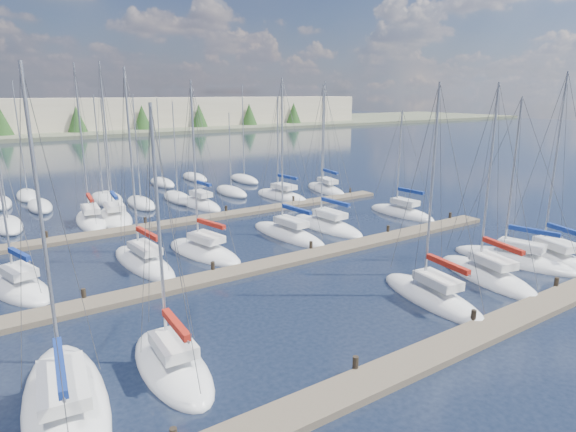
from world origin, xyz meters
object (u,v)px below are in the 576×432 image
sailboat_i (144,262)px  sailboat_q (282,196)px  sailboat_d (432,297)px  sailboat_c (172,365)px  sailboat_r (326,189)px  sailboat_k (288,234)px  sailboat_h (19,288)px  sailboat_f (514,260)px  sailboat_j (204,252)px  sailboat_g (550,258)px  sailboat_b (66,405)px  sailboat_m (401,213)px  sailboat_o (115,217)px  sailboat_n (91,220)px  sailboat_e (487,276)px  sailboat_l (326,226)px  sailboat_p (200,204)px

sailboat_i → sailboat_q: bearing=28.0°
sailboat_d → sailboat_c: bearing=-178.3°
sailboat_r → sailboat_k: bearing=-128.2°
sailboat_h → sailboat_f: (29.41, -13.72, 0.00)m
sailboat_j → sailboat_q: sailboat_j is taller
sailboat_d → sailboat_q: size_ratio=1.08×
sailboat_g → sailboat_b: (-31.68, 1.31, -0.01)m
sailboat_m → sailboat_q: sailboat_q is taller
sailboat_m → sailboat_o: bearing=145.7°
sailboat_j → sailboat_h: bearing=167.9°
sailboat_g → sailboat_b: bearing=-167.3°
sailboat_q → sailboat_d: bearing=-112.1°
sailboat_h → sailboat_q: size_ratio=0.98×
sailboat_b → sailboat_n: size_ratio=0.90×
sailboat_b → sailboat_j: bearing=55.4°
sailboat_g → sailboat_c: size_ratio=1.14×
sailboat_q → sailboat_r: size_ratio=0.88×
sailboat_e → sailboat_c: bearing=-171.0°
sailboat_g → sailboat_c: (-27.36, 1.64, -0.00)m
sailboat_k → sailboat_f: size_ratio=1.11×
sailboat_g → sailboat_f: 2.83m
sailboat_h → sailboat_o: bearing=40.7°
sailboat_n → sailboat_e: bearing=-52.6°
sailboat_i → sailboat_o: bearing=78.0°
sailboat_l → sailboat_p: bearing=109.1°
sailboat_h → sailboat_r: (34.09, 13.53, 0.01)m
sailboat_h → sailboat_d: 24.54m
sailboat_m → sailboat_b: size_ratio=0.81×
sailboat_c → sailboat_b: bearing=-173.4°
sailboat_j → sailboat_r: size_ratio=0.97×
sailboat_c → sailboat_j: bearing=63.0°
sailboat_p → sailboat_l: bearing=-72.6°
sailboat_i → sailboat_f: size_ratio=1.15×
sailboat_q → sailboat_r: sailboat_r is taller
sailboat_f → sailboat_e: 4.30m
sailboat_c → sailboat_b: 4.34m
sailboat_n → sailboat_o: bearing=0.9°
sailboat_i → sailboat_q: sailboat_i is taller
sailboat_g → sailboat_c: bearing=-168.4°
sailboat_k → sailboat_n: sailboat_n is taller
sailboat_h → sailboat_m: 33.01m
sailboat_p → sailboat_q: bearing=-14.0°
sailboat_i → sailboat_o: (1.60, 13.75, -0.00)m
sailboat_h → sailboat_b: 13.62m
sailboat_l → sailboat_h: (-24.05, -0.67, 0.00)m
sailboat_j → sailboat_e: (13.09, -14.58, 0.00)m
sailboat_g → sailboat_i: bearing=163.1°
sailboat_h → sailboat_m: sailboat_h is taller
sailboat_e → sailboat_o: bearing=131.6°
sailboat_g → sailboat_e: 6.80m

